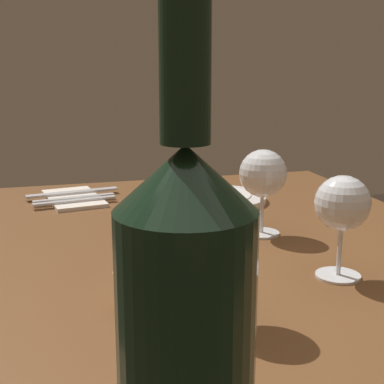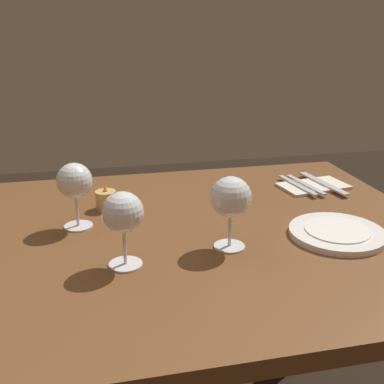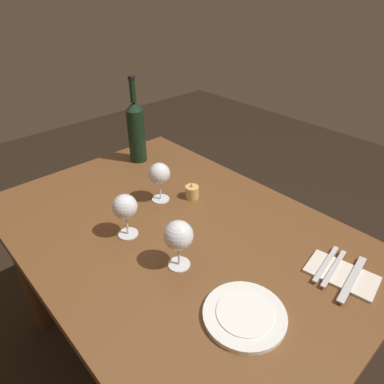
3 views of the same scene
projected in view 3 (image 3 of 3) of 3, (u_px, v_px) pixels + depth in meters
ground_plane at (179, 357)px, 1.56m from camera, size 6.00×6.00×0.00m
dining_table at (176, 249)px, 1.21m from camera, size 1.30×0.90×0.74m
wine_glass_left at (159, 174)px, 1.25m from camera, size 0.08×0.08×0.15m
wine_glass_right at (125, 207)px, 1.08m from camera, size 0.08×0.08×0.15m
wine_glass_centre at (178, 236)px, 0.96m from camera, size 0.09×0.09×0.16m
wine_bottle at (136, 130)px, 1.52m from camera, size 0.08×0.08×0.38m
votive_candle at (192, 192)px, 1.31m from camera, size 0.05×0.05×0.07m
dinner_plate at (245, 315)px, 0.86m from camera, size 0.21×0.21×0.02m
folded_napkin at (342, 274)px, 0.98m from camera, size 0.21×0.14×0.01m
fork_inner at (334, 268)px, 0.99m from camera, size 0.04×0.18×0.00m
fork_outer at (326, 264)px, 1.01m from camera, size 0.04×0.18×0.00m
table_knife at (352, 279)px, 0.96m from camera, size 0.05×0.21×0.00m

